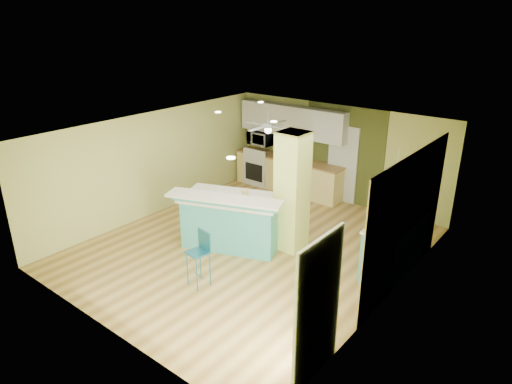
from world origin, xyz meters
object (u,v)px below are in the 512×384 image
Objects in this scene: bar_stool at (201,250)px; side_counter at (394,246)px; peninsula at (232,220)px; fruit_bowl at (300,160)px; canister at (245,193)px.

side_counter is (2.52, 2.58, -0.18)m from bar_stool.
peninsula is at bearing -160.49° from side_counter.
peninsula is 8.55× the size of fruit_bowl.
peninsula reaches higher than bar_stool.
side_counter is 5.50× the size of fruit_bowl.
peninsula is 1.55× the size of side_counter.
canister reaches higher than side_counter.
side_counter is at bearing 54.61° from bar_stool.
peninsula is 3.40m from fruit_bowl.
peninsula reaches higher than canister.
bar_stool reaches higher than side_counter.
bar_stool is 6.92× the size of canister.
peninsula is 1.60m from bar_stool.
bar_stool is at bearing -134.28° from side_counter.
canister reaches higher than bar_stool.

